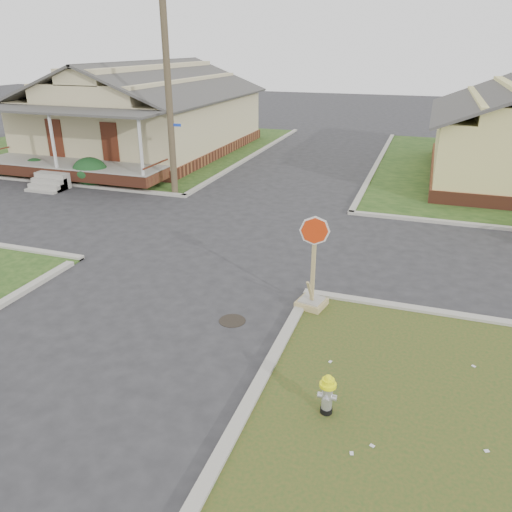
% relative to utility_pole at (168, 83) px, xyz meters
% --- Properties ---
extents(ground, '(120.00, 120.00, 0.00)m').
position_rel_utility_pole_xyz_m(ground, '(4.20, -8.90, -4.66)').
color(ground, '#28272A').
rests_on(ground, ground).
extents(verge_far_left, '(19.00, 19.00, 0.05)m').
position_rel_utility_pole_xyz_m(verge_far_left, '(-8.80, 9.10, -4.64)').
color(verge_far_left, '#203F16').
rests_on(verge_far_left, ground).
extents(curbs, '(80.00, 40.00, 0.12)m').
position_rel_utility_pole_xyz_m(curbs, '(4.20, -3.90, -4.66)').
color(curbs, '#A7A397').
rests_on(curbs, ground).
extents(manhole, '(0.64, 0.64, 0.01)m').
position_rel_utility_pole_xyz_m(manhole, '(6.40, -9.40, -4.66)').
color(manhole, black).
rests_on(manhole, ground).
extents(corner_house, '(10.10, 15.50, 5.30)m').
position_rel_utility_pole_xyz_m(corner_house, '(-5.80, 7.78, -2.38)').
color(corner_house, brown).
rests_on(corner_house, ground).
extents(utility_pole, '(1.80, 0.28, 9.00)m').
position_rel_utility_pole_xyz_m(utility_pole, '(0.00, 0.00, 0.00)').
color(utility_pole, '#473B29').
rests_on(utility_pole, ground).
extents(fire_hydrant, '(0.30, 0.30, 0.80)m').
position_rel_utility_pole_xyz_m(fire_hydrant, '(9.18, -11.91, -4.17)').
color(fire_hydrant, black).
rests_on(fire_hydrant, ground).
extents(stop_sign, '(0.68, 0.66, 2.39)m').
position_rel_utility_pole_xyz_m(stop_sign, '(8.04, -8.16, -4.10)').
color(stop_sign, tan).
rests_on(stop_sign, ground).
extents(hedge_left, '(1.26, 1.03, 0.96)m').
position_rel_utility_pole_xyz_m(hedge_left, '(-7.92, 0.50, -4.13)').
color(hedge_left, '#143819').
rests_on(hedge_left, verge_far_left).
extents(hedge_right, '(1.58, 1.29, 1.20)m').
position_rel_utility_pole_xyz_m(hedge_right, '(-4.39, 0.07, -4.01)').
color(hedge_right, '#143819').
rests_on(hedge_right, verge_far_left).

